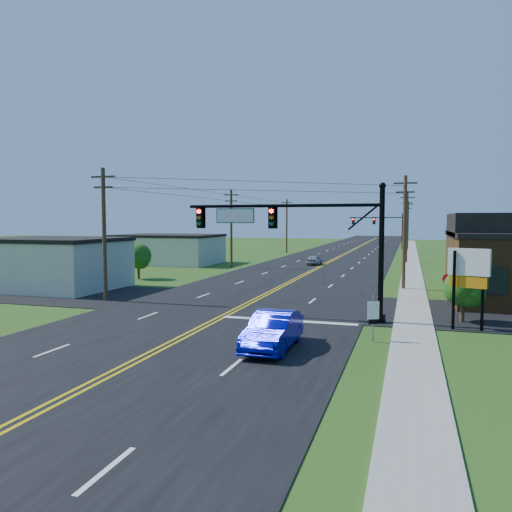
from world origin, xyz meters
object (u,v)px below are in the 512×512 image
(blue_car, at_px, (273,331))
(signal_mast_far, at_px, (379,225))
(route_sign, at_px, (373,315))
(signal_mast_main, at_px, (299,234))
(stop_sign, at_px, (448,282))

(blue_car, bearing_deg, signal_mast_far, 90.36)
(route_sign, bearing_deg, signal_mast_far, 70.18)
(signal_mast_main, distance_m, signal_mast_far, 72.00)
(blue_car, height_order, stop_sign, stop_sign)
(route_sign, bearing_deg, signal_mast_main, 112.36)
(signal_mast_main, relative_size, route_sign, 5.28)
(signal_mast_far, bearing_deg, signal_mast_main, -90.08)
(signal_mast_far, xyz_separation_m, blue_car, (0.32, -78.93, -3.76))
(signal_mast_far, distance_m, blue_car, 79.02)
(blue_car, relative_size, stop_sign, 2.31)
(signal_mast_main, distance_m, route_sign, 7.10)
(signal_mast_main, height_order, signal_mast_far, same)
(route_sign, xyz_separation_m, stop_sign, (3.90, 11.62, 0.23))
(blue_car, bearing_deg, stop_sign, 61.13)
(stop_sign, bearing_deg, blue_car, -109.17)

